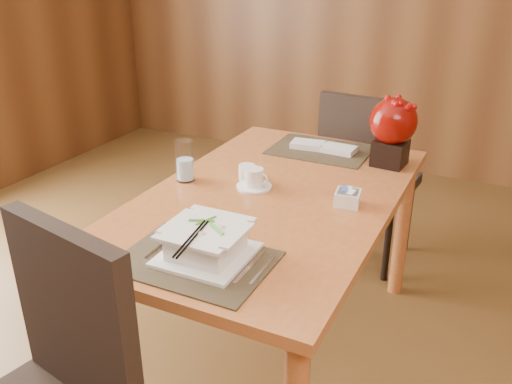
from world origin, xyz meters
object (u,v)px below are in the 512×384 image
at_px(coffee_cup, 254,180).
at_px(dining_table, 271,217).
at_px(water_glass, 185,161).
at_px(far_chair, 365,172).
at_px(berry_decor, 393,128).
at_px(sugar_caddy, 348,198).
at_px(soup_setting, 206,243).
at_px(bread_plate, 73,251).
at_px(creamer_jug, 247,172).

bearing_deg(coffee_cup, dining_table, -16.28).
distance_m(water_glass, far_chair, 1.08).
bearing_deg(berry_decor, dining_table, -123.04).
bearing_deg(dining_table, coffee_cup, 163.72).
distance_m(water_glass, sugar_caddy, 0.67).
xyz_separation_m(coffee_cup, berry_decor, (0.42, 0.48, 0.13)).
distance_m(dining_table, soup_setting, 0.54).
height_order(coffee_cup, water_glass, water_glass).
relative_size(coffee_cup, berry_decor, 0.47).
height_order(sugar_caddy, bread_plate, sugar_caddy).
bearing_deg(water_glass, dining_table, 4.45).
relative_size(dining_table, sugar_caddy, 16.92).
relative_size(creamer_jug, sugar_caddy, 0.98).
bearing_deg(coffee_cup, water_glass, -169.06).
height_order(berry_decor, far_chair, berry_decor).
bearing_deg(bread_plate, sugar_caddy, 46.97).
bearing_deg(water_glass, bread_plate, -90.00).
bearing_deg(creamer_jug, sugar_caddy, -19.34).
height_order(creamer_jug, far_chair, far_chair).
bearing_deg(berry_decor, sugar_caddy, -94.96).
bearing_deg(bread_plate, coffee_cup, 67.94).
xyz_separation_m(creamer_jug, far_chair, (0.29, 0.80, -0.24)).
height_order(soup_setting, water_glass, water_glass).
bearing_deg(far_chair, bread_plate, 76.71).
relative_size(coffee_cup, water_glass, 0.82).
xyz_separation_m(creamer_jug, bread_plate, (-0.22, -0.76, -0.03)).
distance_m(bread_plate, far_chair, 1.65).
bearing_deg(berry_decor, bread_plate, -120.73).
relative_size(water_glass, sugar_caddy, 1.92).
xyz_separation_m(creamer_jug, berry_decor, (0.48, 0.42, 0.14)).
relative_size(coffee_cup, bread_plate, 1.05).
distance_m(coffee_cup, creamer_jug, 0.09).
bearing_deg(creamer_jug, soup_setting, -87.02).
distance_m(soup_setting, water_glass, 0.62).
bearing_deg(berry_decor, creamer_jug, -138.83).
relative_size(water_glass, far_chair, 0.18).
distance_m(dining_table, far_chair, 0.90).
height_order(water_glass, berry_decor, berry_decor).
bearing_deg(bread_plate, dining_table, 61.09).
relative_size(sugar_caddy, bread_plate, 0.66).
xyz_separation_m(berry_decor, far_chair, (-0.19, 0.38, -0.37)).
bearing_deg(dining_table, creamer_jug, 149.91).
height_order(berry_decor, bread_plate, berry_decor).
relative_size(coffee_cup, far_chair, 0.14).
bearing_deg(creamer_jug, berry_decor, 28.45).
distance_m(dining_table, berry_decor, 0.66).
relative_size(dining_table, bread_plate, 11.20).
bearing_deg(sugar_caddy, berry_decor, 85.04).
xyz_separation_m(soup_setting, creamer_jug, (-0.17, 0.60, -0.02)).
xyz_separation_m(water_glass, creamer_jug, (0.22, 0.12, -0.05)).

